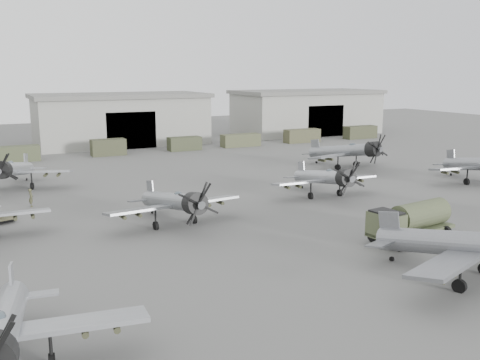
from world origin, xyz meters
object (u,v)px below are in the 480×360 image
at_px(aircraft_near_0, 2,330).
at_px(aircraft_near_1, 478,246).
at_px(fuel_tanker, 411,219).
at_px(aircraft_mid_2, 326,178).
at_px(aircraft_far_0, 13,170).
at_px(aircraft_mid_1, 175,202).
at_px(aircraft_far_1, 348,151).
at_px(ground_crew, 31,198).

xyz_separation_m(aircraft_near_0, aircraft_near_1, (25.57, -1.40, 0.18)).
bearing_deg(fuel_tanker, aircraft_near_1, -115.13).
xyz_separation_m(aircraft_mid_2, aircraft_far_0, (-27.68, 17.60, 0.15)).
distance_m(aircraft_mid_2, aircraft_far_0, 32.80).
bearing_deg(aircraft_far_0, aircraft_mid_2, -13.59).
distance_m(aircraft_mid_1, aircraft_far_1, 32.80).
bearing_deg(aircraft_mid_2, aircraft_near_1, -99.53).
distance_m(fuel_tanker, ground_crew, 33.66).
bearing_deg(aircraft_near_1, aircraft_near_0, 157.54).
bearing_deg(ground_crew, fuel_tanker, -132.10).
relative_size(aircraft_near_1, ground_crew, 7.41).
xyz_separation_m(aircraft_far_0, ground_crew, (0.95, -8.48, -1.33)).
height_order(aircraft_mid_2, ground_crew, aircraft_mid_2).
bearing_deg(aircraft_far_1, fuel_tanker, -133.53).
xyz_separation_m(aircraft_near_0, aircraft_far_0, (2.79, 38.33, 0.03)).
xyz_separation_m(aircraft_mid_2, fuel_tanker, (-2.41, -14.13, -0.41)).
bearing_deg(aircraft_mid_2, aircraft_far_1, 48.37).
bearing_deg(aircraft_mid_1, aircraft_mid_2, 4.05).
bearing_deg(aircraft_mid_2, ground_crew, 164.12).
bearing_deg(ground_crew, aircraft_near_1, -143.47).
relative_size(aircraft_mid_1, aircraft_far_1, 0.90).
bearing_deg(aircraft_mid_1, aircraft_far_0, 111.45).
bearing_deg(aircraft_near_0, aircraft_near_1, 4.41).
relative_size(aircraft_far_1, ground_crew, 7.37).
bearing_deg(ground_crew, aircraft_mid_1, -139.35).
bearing_deg(aircraft_far_0, aircraft_near_1, -41.32).
height_order(aircraft_near_1, aircraft_far_1, aircraft_near_1).
bearing_deg(aircraft_near_0, fuel_tanker, 20.80).
relative_size(aircraft_near_0, ground_crew, 6.93).
height_order(aircraft_far_1, fuel_tanker, aircraft_far_1).
height_order(aircraft_far_0, aircraft_far_1, aircraft_far_1).
height_order(aircraft_mid_2, fuel_tanker, aircraft_mid_2).
bearing_deg(aircraft_far_1, ground_crew, 169.96).
bearing_deg(aircraft_mid_1, aircraft_far_1, 21.70).
distance_m(aircraft_far_0, ground_crew, 8.63).
relative_size(aircraft_near_1, aircraft_far_0, 1.06).
bearing_deg(fuel_tanker, ground_crew, 128.48).
distance_m(aircraft_near_0, fuel_tanker, 28.83).
xyz_separation_m(aircraft_near_0, aircraft_mid_2, (30.47, 20.73, -0.12)).
height_order(aircraft_far_1, ground_crew, aircraft_far_1).
xyz_separation_m(aircraft_near_1, aircraft_mid_1, (-11.96, 19.08, -0.26)).
relative_size(aircraft_far_0, ground_crew, 6.96).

